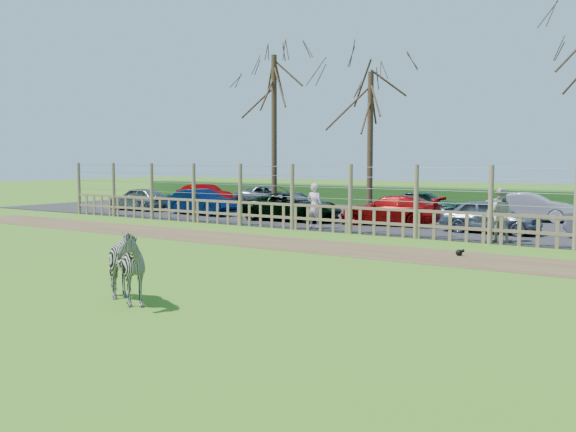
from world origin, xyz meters
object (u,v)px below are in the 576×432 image
Objects in this scene: visitor_a at (315,206)px; crow at (459,252)px; visitor_b at (500,215)px; car_0 at (139,199)px; tree_left at (274,96)px; car_2 at (292,207)px; car_4 at (491,216)px; tree_mid at (370,109)px; car_7 at (205,194)px; car_3 at (391,210)px; zebra at (120,266)px; car_11 at (530,207)px; car_1 at (202,202)px; car_10 at (425,203)px; car_8 at (272,196)px.

visitor_a reaches higher than crow.
car_0 is at bearing -11.51° from visitor_b.
tree_left is 7.78m from visitor_a.
car_4 is (8.46, 0.12, 0.00)m from car_2.
tree_mid is 12.62m from car_7.
car_2 is 1.04× the size of car_3.
zebra reaches higher than car_2.
visitor_a is at bearing 133.29° from car_11.
car_3 is (-5.11, 2.81, -0.26)m from visitor_b.
visitor_a is 8.03m from car_1.
car_11 is at bearing 93.74° from crow.
crow is 0.06× the size of car_3.
car_3 is at bearing 89.17° from car_0.
tree_left is at bearing 100.43° from car_11.
car_10 is (3.88, 5.31, 0.00)m from car_2.
car_1 is 1.00× the size of car_11.
visitor_b is at bearing -149.38° from car_10.
car_10 is (1.42, 7.50, -0.26)m from visitor_a.
car_2 is (5.24, -0.07, 0.00)m from car_1.
tree_mid reaches higher than car_7.
car_0 is at bearing 82.85° from car_2.
car_11 is (6.12, 7.62, -0.26)m from visitor_a.
car_8 is (-14.48, 7.81, -0.26)m from visitor_b.
car_0 and car_11 have the same top height.
visitor_b reaches higher than zebra.
zebra is 0.39× the size of car_2.
crow is 12.25m from car_10.
zebra is (8.28, -16.76, -4.90)m from tree_left.
car_4 is at bearing 98.38° from crow.
car_2 is (-6.04, 14.92, -0.07)m from zebra.
car_3 is at bearing -81.84° from car_1.
car_8 is (-5.07, 5.66, 0.00)m from car_2.
car_1 and car_11 have the same top height.
visitor_a is 12.42m from car_0.
car_10 is 0.97× the size of car_11.
car_2 is at bearing 148.71° from crow.
car_4 is at bearing 87.10° from car_0.
car_0 and car_10 have the same top height.
tree_mid is at bearing 31.05° from zebra.
zebra is 0.46× the size of car_1.
car_1 is 14.82m from car_11.
car_4 and car_11 have the same top height.
car_2 is (-2.46, 2.19, -0.26)m from visitor_a.
car_7 is (-18.84, 7.23, -0.26)m from visitor_b.
car_3 is at bearing -46.79° from tree_mid.
car_7 is at bearing 174.25° from car_0.
tree_left is at bearing 45.32° from zebra.
car_0 and car_2 have the same top height.
tree_left is 2.16× the size of car_1.
car_8 is (-7.53, 7.85, -0.26)m from visitor_a.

